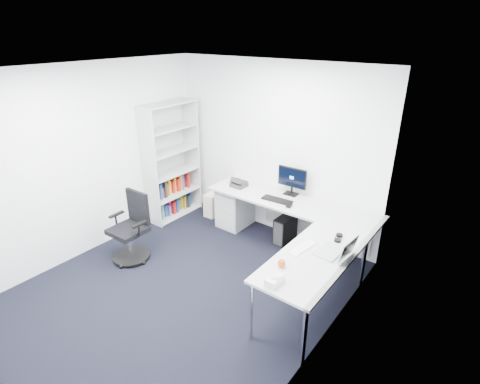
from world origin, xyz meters
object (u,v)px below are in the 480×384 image
Objects in this scene: monitor at (292,181)px; laptop at (330,243)px; l_desk at (277,233)px; bookshelf at (171,162)px; task_chair at (128,229)px.

laptop is at bearing -46.21° from monitor.
l_desk is 0.83m from monitor.
laptop is at bearing -28.84° from l_desk.
l_desk is 1.29m from laptop.
bookshelf is at bearing -167.86° from monitor.
bookshelf is at bearing 109.69° from task_chair.
bookshelf is 1.56m from task_chair.
bookshelf is 2.12m from monitor.
l_desk is 1.31× the size of bookshelf.
bookshelf is at bearing 174.04° from laptop.
l_desk is 2.12m from task_chair.
l_desk is 5.65× the size of monitor.
monitor is at bearing 140.51° from laptop.
monitor is 1.28× the size of laptop.
task_chair is 2.48m from monitor.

